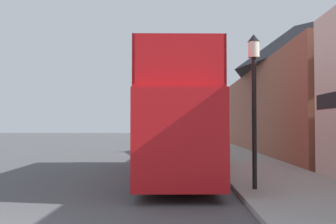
{
  "coord_description": "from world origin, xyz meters",
  "views": [
    {
      "loc": [
        4.08,
        -5.92,
        1.95
      ],
      "look_at": [
        3.72,
        8.71,
        2.44
      ],
      "focal_mm": 42.0,
      "sensor_mm": 36.0,
      "label": 1
    }
  ],
  "objects": [
    {
      "name": "sidewalk",
      "position": [
        7.54,
        18.0,
        0.07
      ],
      "size": [
        3.62,
        108.0,
        0.14
      ],
      "color": "#999993",
      "rests_on": "ground_plane"
    },
    {
      "name": "lamp_post_third",
      "position": [
        6.41,
        21.76,
        3.6
      ],
      "size": [
        0.35,
        0.35,
        5.06
      ],
      "color": "black",
      "rests_on": "sidewalk"
    },
    {
      "name": "ground_plane",
      "position": [
        0.0,
        21.0,
        0.0
      ],
      "size": [
        144.0,
        144.0,
        0.0
      ],
      "primitive_type": "plane",
      "color": "#4C4C4F"
    },
    {
      "name": "parked_car_ahead_of_bus",
      "position": [
        4.61,
        16.48,
        0.67
      ],
      "size": [
        1.98,
        4.51,
        1.42
      ],
      "rotation": [
        0.0,
        0.0,
        -0.05
      ],
      "color": "#9E9EA3",
      "rests_on": "ground_plane"
    },
    {
      "name": "lamp_post_nearest",
      "position": [
        6.27,
        5.35,
        3.21
      ],
      "size": [
        0.35,
        0.35,
        4.43
      ],
      "color": "black",
      "rests_on": "sidewalk"
    },
    {
      "name": "brick_terrace_rear",
      "position": [
        12.34,
        21.84,
        4.49
      ],
      "size": [
        6.0,
        23.65,
        8.98
      ],
      "color": "#935642",
      "rests_on": "ground_plane"
    },
    {
      "name": "lamp_post_second",
      "position": [
        6.16,
        13.56,
        3.71
      ],
      "size": [
        0.35,
        0.35,
        5.24
      ],
      "color": "black",
      "rests_on": "sidewalk"
    },
    {
      "name": "tour_bus",
      "position": [
        3.93,
        9.0,
        1.89
      ],
      "size": [
        2.83,
        10.67,
        4.29
      ],
      "rotation": [
        0.0,
        0.0,
        0.04
      ],
      "color": "red",
      "rests_on": "ground_plane"
    }
  ]
}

